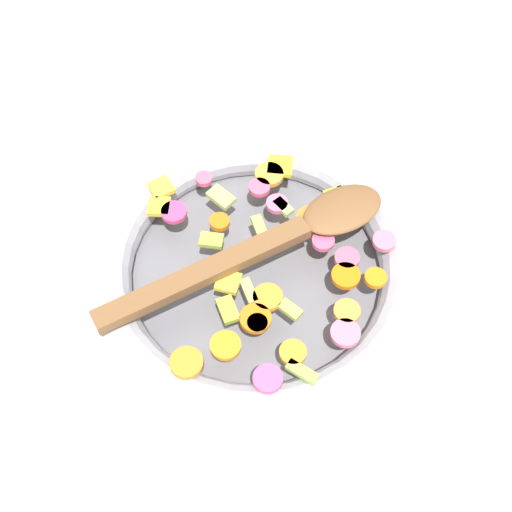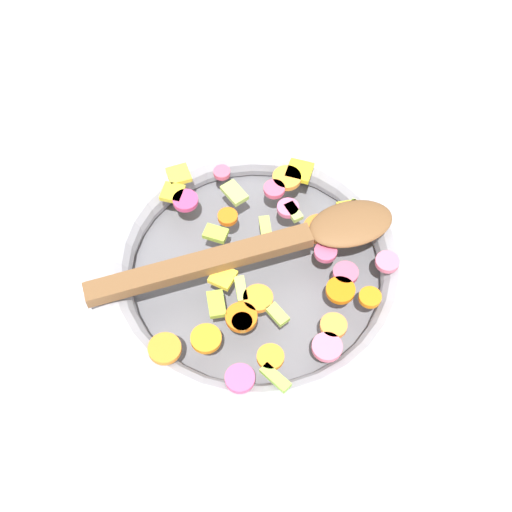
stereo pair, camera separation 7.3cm
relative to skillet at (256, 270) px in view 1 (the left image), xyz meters
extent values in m
plane|color=silver|center=(0.00, 0.00, -0.02)|extent=(4.00, 4.00, 0.00)
cylinder|color=slate|center=(0.00, 0.00, -0.02)|extent=(0.31, 0.31, 0.01)
torus|color=#9E9EA5|center=(0.00, 0.00, 0.00)|extent=(0.36, 0.36, 0.05)
cylinder|color=orange|center=(-0.08, -0.07, 0.03)|extent=(0.04, 0.04, 0.01)
cylinder|color=orange|center=(0.10, -0.04, 0.03)|extent=(0.04, 0.04, 0.01)
cylinder|color=orange|center=(-0.07, 0.02, 0.03)|extent=(0.03, 0.03, 0.01)
cylinder|color=orange|center=(0.05, 0.03, 0.03)|extent=(0.03, 0.03, 0.01)
cylinder|color=orange|center=(0.03, -0.07, 0.03)|extent=(0.05, 0.05, 0.01)
cylinder|color=orange|center=(-0.11, -0.01, 0.03)|extent=(0.04, 0.04, 0.01)
cylinder|color=orange|center=(-0.05, -0.08, 0.03)|extent=(0.04, 0.04, 0.01)
cylinder|color=orange|center=(-0.05, -0.11, 0.03)|extent=(0.03, 0.03, 0.01)
cylinder|color=orange|center=(-0.05, 0.00, 0.03)|extent=(0.04, 0.04, 0.01)
cylinder|color=orange|center=(-0.10, 0.09, 0.03)|extent=(0.05, 0.05, 0.01)
cylinder|color=orange|center=(-0.08, 0.02, 0.03)|extent=(0.02, 0.02, 0.01)
cylinder|color=orange|center=(-0.09, 0.05, 0.03)|extent=(0.04, 0.04, 0.01)
cube|color=#AFCA5A|center=(0.08, 0.02, 0.03)|extent=(0.03, 0.03, 0.01)
cube|color=#B6CE4D|center=(0.03, -0.01, 0.03)|extent=(0.03, 0.01, 0.01)
cube|color=#A7CD49|center=(-0.07, -0.02, 0.03)|extent=(0.03, 0.02, 0.01)
cube|color=#93AD32|center=(-0.06, 0.04, 0.03)|extent=(0.03, 0.02, 0.01)
cube|color=#B2D360|center=(0.05, -0.04, 0.03)|extent=(0.03, 0.02, 0.01)
cube|color=#B1D256|center=(-0.04, 0.02, 0.03)|extent=(0.03, 0.01, 0.01)
cube|color=#96CD46|center=(-0.14, -0.01, 0.03)|extent=(0.03, 0.03, 0.01)
cube|color=#93D243|center=(0.05, -0.10, 0.03)|extent=(0.03, 0.02, 0.01)
cube|color=#9CBC3B|center=(0.03, 0.04, 0.03)|extent=(0.02, 0.03, 0.01)
cylinder|color=#E06782|center=(-0.01, -0.13, 0.03)|extent=(0.03, 0.03, 0.01)
cylinder|color=#E7658F|center=(0.06, -0.04, 0.03)|extent=(0.03, 0.03, 0.01)
cylinder|color=#E24F83|center=(-0.13, 0.02, 0.03)|extent=(0.03, 0.03, 0.01)
cylinder|color=#D15275|center=(0.00, -0.07, 0.03)|extent=(0.03, 0.03, 0.01)
cylinder|color=#E66982|center=(-0.11, -0.06, 0.03)|extent=(0.04, 0.04, 0.01)
cylinder|color=#CF536E|center=(-0.03, -0.09, 0.03)|extent=(0.04, 0.04, 0.01)
cylinder|color=#E25371|center=(0.08, -0.02, 0.03)|extent=(0.03, 0.03, 0.01)
cylinder|color=#E0536F|center=(0.11, 0.03, 0.03)|extent=(0.03, 0.03, 0.01)
cylinder|color=#D73F73|center=(0.07, 0.07, 0.03)|extent=(0.03, 0.03, 0.01)
cube|color=gold|center=(0.05, -0.10, 0.03)|extent=(0.02, 0.02, 0.01)
cube|color=yellow|center=(0.11, -0.05, 0.03)|extent=(0.03, 0.03, 0.01)
cube|color=gold|center=(0.08, 0.09, 0.03)|extent=(0.03, 0.03, 0.01)
cube|color=yellow|center=(-0.03, 0.03, 0.03)|extent=(0.03, 0.03, 0.01)
cube|color=yellow|center=(0.11, 0.08, 0.03)|extent=(0.03, 0.03, 0.01)
cube|color=brown|center=(-0.02, 0.06, 0.04)|extent=(0.08, 0.23, 0.01)
ellipsoid|color=brown|center=(0.03, -0.10, 0.04)|extent=(0.08, 0.10, 0.01)
camera|label=1|loc=(-0.38, 0.09, 0.65)|focal=50.00mm
camera|label=2|loc=(-0.39, 0.02, 0.65)|focal=50.00mm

